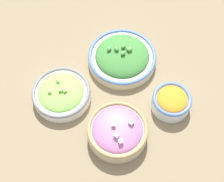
% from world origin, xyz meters
% --- Properties ---
extents(ground_plane, '(3.00, 3.00, 0.00)m').
position_xyz_m(ground_plane, '(0.00, 0.00, 0.00)').
color(ground_plane, '#75664C').
extents(bowl_red_onion, '(0.17, 0.17, 0.08)m').
position_xyz_m(bowl_red_onion, '(-0.04, -0.12, 0.03)').
color(bowl_red_onion, beige).
rests_on(bowl_red_onion, ground_plane).
extents(bowl_broccoli, '(0.22, 0.22, 0.07)m').
position_xyz_m(bowl_broccoli, '(0.09, 0.10, 0.02)').
color(bowl_broccoli, beige).
rests_on(bowl_broccoli, ground_plane).
extents(bowl_lettuce, '(0.18, 0.18, 0.06)m').
position_xyz_m(bowl_lettuce, '(-0.14, 0.06, 0.02)').
color(bowl_lettuce, white).
rests_on(bowl_lettuce, ground_plane).
extents(bowl_carrots, '(0.12, 0.12, 0.06)m').
position_xyz_m(bowl_carrots, '(0.14, -0.11, 0.03)').
color(bowl_carrots, silver).
rests_on(bowl_carrots, ground_plane).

